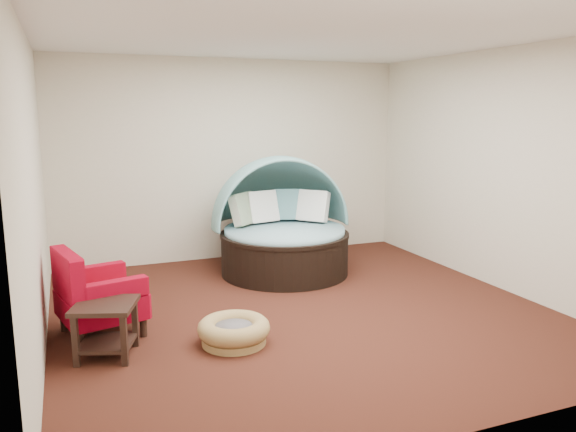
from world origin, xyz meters
name	(u,v)px	position (x,y,z in m)	size (l,w,h in m)	color
floor	(303,311)	(0.00, 0.00, 0.00)	(5.00, 5.00, 0.00)	#421B12
wall_back	(234,160)	(0.00, 2.50, 1.40)	(5.00, 5.00, 0.00)	beige
wall_front	(467,225)	(0.00, -2.50, 1.40)	(5.00, 5.00, 0.00)	beige
wall_left	(33,193)	(-2.50, 0.00, 1.40)	(5.00, 5.00, 0.00)	beige
wall_right	(499,170)	(2.50, 0.00, 1.40)	(5.00, 5.00, 0.00)	beige
ceiling	(304,35)	(0.00, 0.00, 2.80)	(5.00, 5.00, 0.00)	white
canopy_daybed	(282,219)	(0.35, 1.50, 0.70)	(1.85, 1.76, 1.52)	black
pet_basket	(234,331)	(-0.91, -0.53, 0.12)	(0.73, 0.73, 0.23)	olive
red_armchair	(95,296)	(-2.05, 0.14, 0.39)	(0.86, 0.86, 0.84)	black
side_table	(106,322)	(-2.00, -0.38, 0.31)	(0.63, 0.63, 0.48)	black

